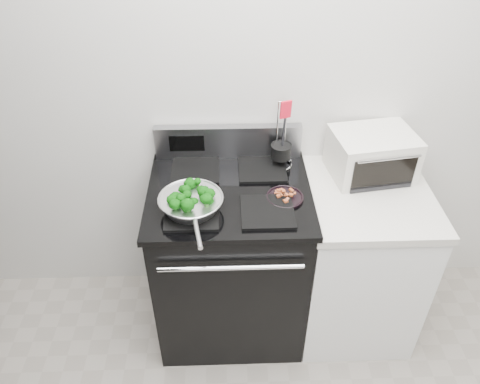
{
  "coord_description": "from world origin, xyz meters",
  "views": [
    {
      "loc": [
        -0.31,
        -0.37,
        2.32
      ],
      "look_at": [
        -0.25,
        1.36,
        0.98
      ],
      "focal_mm": 35.0,
      "sensor_mm": 36.0,
      "label": 1
    }
  ],
  "objects_px": {
    "gas_range": "(230,258)",
    "utensil_holder": "(281,155)",
    "bacon_plate": "(285,196)",
    "toaster_oven": "(372,154)",
    "skillet": "(191,203)"
  },
  "relations": [
    {
      "from": "skillet",
      "to": "toaster_oven",
      "type": "relative_size",
      "value": 1.06
    },
    {
      "from": "gas_range",
      "to": "bacon_plate",
      "type": "bearing_deg",
      "value": -15.39
    },
    {
      "from": "gas_range",
      "to": "toaster_oven",
      "type": "height_order",
      "value": "toaster_oven"
    },
    {
      "from": "utensil_holder",
      "to": "toaster_oven",
      "type": "height_order",
      "value": "utensil_holder"
    },
    {
      "from": "gas_range",
      "to": "utensil_holder",
      "type": "height_order",
      "value": "utensil_holder"
    },
    {
      "from": "gas_range",
      "to": "utensil_holder",
      "type": "xyz_separation_m",
      "value": [
        0.27,
        0.2,
        0.53
      ]
    },
    {
      "from": "bacon_plate",
      "to": "toaster_oven",
      "type": "height_order",
      "value": "toaster_oven"
    },
    {
      "from": "skillet",
      "to": "toaster_oven",
      "type": "distance_m",
      "value": 0.95
    },
    {
      "from": "utensil_holder",
      "to": "toaster_oven",
      "type": "xyz_separation_m",
      "value": [
        0.45,
        -0.04,
        0.02
      ]
    },
    {
      "from": "gas_range",
      "to": "bacon_plate",
      "type": "relative_size",
      "value": 6.42
    },
    {
      "from": "gas_range",
      "to": "utensil_holder",
      "type": "distance_m",
      "value": 0.63
    },
    {
      "from": "toaster_oven",
      "to": "gas_range",
      "type": "bearing_deg",
      "value": -175.93
    },
    {
      "from": "gas_range",
      "to": "skillet",
      "type": "bearing_deg",
      "value": -139.39
    },
    {
      "from": "utensil_holder",
      "to": "toaster_oven",
      "type": "bearing_deg",
      "value": -23.57
    },
    {
      "from": "skillet",
      "to": "utensil_holder",
      "type": "distance_m",
      "value": 0.56
    }
  ]
}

